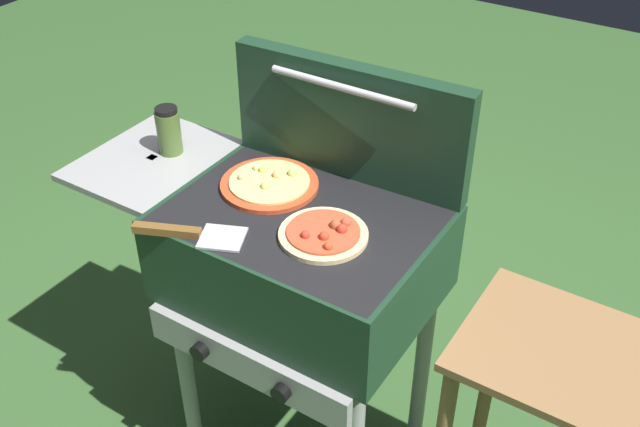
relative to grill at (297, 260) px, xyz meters
name	(u,v)px	position (x,y,z in m)	size (l,w,h in m)	color
grill	(297,260)	(0.00, 0.00, 0.00)	(0.96, 0.53, 0.90)	#193823
grill_lid_open	(350,121)	(0.01, 0.22, 0.30)	(0.63, 0.09, 0.30)	#193823
pizza_pepperoni	(324,234)	(0.11, -0.04, 0.15)	(0.21, 0.21, 0.04)	beige
pizza_cheese	(269,183)	(-0.12, 0.06, 0.15)	(0.25, 0.25, 0.03)	#C64723
sauce_jar	(169,131)	(-0.44, 0.05, 0.21)	(0.06, 0.06, 0.13)	#4C6B2D
spatula	(190,233)	(-0.15, -0.21, 0.15)	(0.26, 0.16, 0.02)	#B7BABF
prep_table	(549,425)	(0.67, 0.00, -0.19)	(0.44, 0.36, 0.80)	olive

